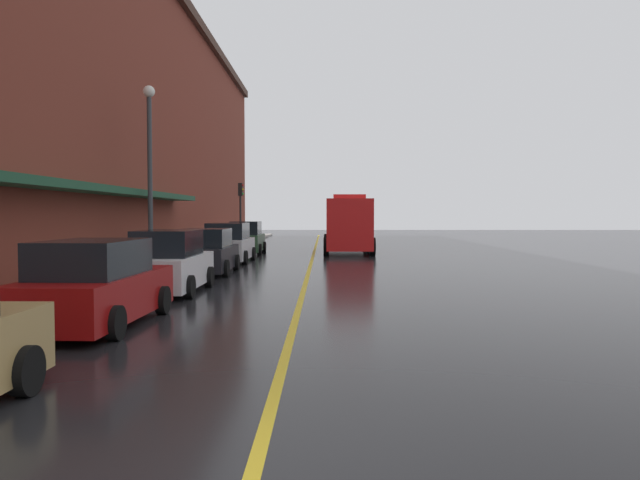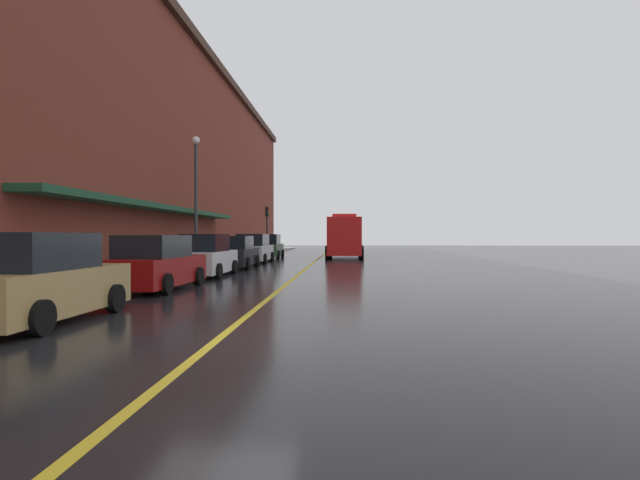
# 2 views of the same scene
# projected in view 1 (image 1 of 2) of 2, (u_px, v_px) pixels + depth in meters

# --- Properties ---
(ground_plane) EXTENTS (112.00, 112.00, 0.00)m
(ground_plane) POSITION_uv_depth(u_px,v_px,m) (312.00, 260.00, 30.01)
(ground_plane) COLOR black
(sidewalk_left) EXTENTS (2.40, 70.00, 0.15)m
(sidewalk_left) POSITION_uv_depth(u_px,v_px,m) (187.00, 258.00, 30.05)
(sidewalk_left) COLOR #ADA8A0
(sidewalk_left) RESTS_ON ground
(lane_center_stripe) EXTENTS (0.16, 70.00, 0.01)m
(lane_center_stripe) POSITION_uv_depth(u_px,v_px,m) (312.00, 260.00, 30.00)
(lane_center_stripe) COLOR gold
(lane_center_stripe) RESTS_ON ground
(brick_building_left) EXTENTS (11.09, 64.00, 14.50)m
(brick_building_left) POSITION_uv_depth(u_px,v_px,m) (52.00, 109.00, 28.78)
(brick_building_left) COLOR maroon
(brick_building_left) RESTS_ON ground
(parked_car_1) EXTENTS (2.15, 4.74, 1.76)m
(parked_car_1) POSITION_uv_depth(u_px,v_px,m) (96.00, 286.00, 12.33)
(parked_car_1) COLOR maroon
(parked_car_1) RESTS_ON ground
(parked_car_2) EXTENTS (1.99, 4.29, 1.82)m
(parked_car_2) POSITION_uv_depth(u_px,v_px,m) (170.00, 264.00, 17.58)
(parked_car_2) COLOR silver
(parked_car_2) RESTS_ON ground
(parked_car_3) EXTENTS (2.15, 4.39, 1.73)m
(parked_car_3) POSITION_uv_depth(u_px,v_px,m) (206.00, 253.00, 23.10)
(parked_car_3) COLOR black
(parked_car_3) RESTS_ON ground
(parked_car_4) EXTENTS (2.18, 4.49, 1.86)m
(parked_car_4) POSITION_uv_depth(u_px,v_px,m) (229.00, 244.00, 28.57)
(parked_car_4) COLOR silver
(parked_car_4) RESTS_ON ground
(parked_car_5) EXTENTS (2.00, 4.25, 1.86)m
(parked_car_5) POSITION_uv_depth(u_px,v_px,m) (246.00, 239.00, 34.64)
(parked_car_5) COLOR #2D5133
(parked_car_5) RESTS_ON ground
(fire_truck) EXTENTS (2.87, 8.31, 3.34)m
(fire_truck) POSITION_uv_depth(u_px,v_px,m) (348.00, 226.00, 35.90)
(fire_truck) COLOR red
(fire_truck) RESTS_ON ground
(parking_meter_1) EXTENTS (0.14, 0.18, 1.33)m
(parking_meter_1) POSITION_uv_depth(u_px,v_px,m) (221.00, 235.00, 34.96)
(parking_meter_1) COLOR #4C4C51
(parking_meter_1) RESTS_ON sidewalk_left
(street_lamp_left) EXTENTS (0.44, 0.44, 6.94)m
(street_lamp_left) POSITION_uv_depth(u_px,v_px,m) (150.00, 158.00, 22.73)
(street_lamp_left) COLOR #33383D
(street_lamp_left) RESTS_ON sidewalk_left
(traffic_light_near) EXTENTS (0.38, 0.36, 4.30)m
(traffic_light_near) POSITION_uv_depth(u_px,v_px,m) (241.00, 202.00, 42.52)
(traffic_light_near) COLOR #232326
(traffic_light_near) RESTS_ON sidewalk_left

